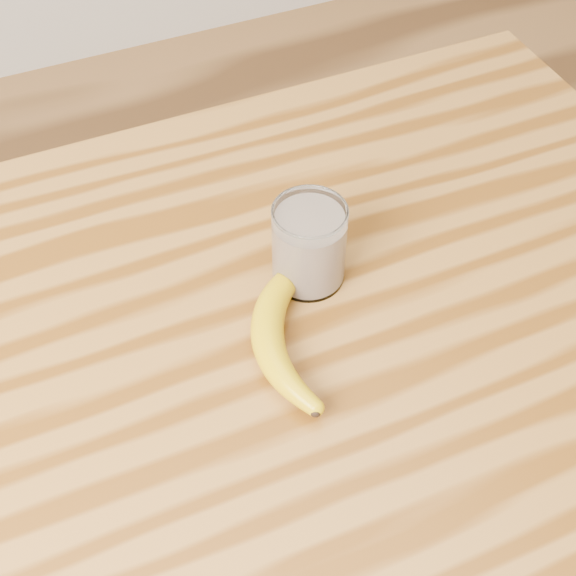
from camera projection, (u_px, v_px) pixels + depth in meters
name	position (u px, v px, depth m)	size (l,w,h in m)	color
table	(247.00, 411.00, 0.94)	(1.20, 0.80, 0.90)	#936127
smoothie_glass	(309.00, 246.00, 0.87)	(0.08, 0.08, 0.10)	white
banana	(266.00, 328.00, 0.84)	(0.11, 0.29, 0.04)	#CCA509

